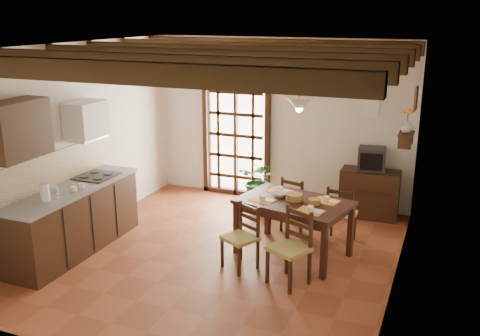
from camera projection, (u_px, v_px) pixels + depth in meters
The scene contains 25 objects.
ground_plane at pixel (222, 256), 7.29m from camera, with size 5.00×5.00×0.00m, color brown.
room_shell at pixel (221, 125), 6.78m from camera, with size 4.52×5.02×2.81m.
ceiling_beams at pixel (220, 55), 6.53m from camera, with size 4.50×4.34×0.20m.
french_door at pixel (236, 131), 9.42m from camera, with size 1.26×0.11×2.32m.
kitchen_counter at pixel (74, 218), 7.33m from camera, with size 0.64×2.25×1.38m.
upper_cabinet at pixel (17, 130), 6.36m from camera, with size 0.35×0.80×0.70m, color black.
range_hood at pixel (86, 120), 7.49m from camera, with size 0.38×0.60×0.54m.
counter_items at pixel (75, 183), 7.27m from camera, with size 0.50×1.43×0.25m.
dining_table at pixel (294, 208), 7.14m from camera, with size 1.61×1.22×0.78m.
chair_near_left at pixel (241, 249), 6.88m from camera, with size 0.52×0.51×0.85m.
chair_near_right at pixel (289, 261), 6.48m from camera, with size 0.56×0.55×0.93m.
chair_far_left at pixel (296, 214), 8.04m from camera, with size 0.48×0.47×0.86m.
chair_far_right at pixel (341, 225), 7.64m from camera, with size 0.41×0.39×0.86m.
table_setting at pixel (294, 197), 7.10m from camera, with size 1.05×0.70×0.10m.
table_bowl at pixel (280, 194), 7.29m from camera, with size 0.22×0.22×0.05m, color white.
sideboard at pixel (369, 194), 8.58m from camera, with size 0.92×0.41×0.78m, color black.
crt_tv at pixel (372, 159), 8.41m from camera, with size 0.46×0.43×0.36m.
fuse_box at pixel (371, 107), 8.46m from camera, with size 0.25×0.03×0.32m, color white.
plant_pot at pixel (259, 204), 8.91m from camera, with size 0.36×0.36×0.22m, color maroon.
potted_plant at pixel (259, 178), 8.78m from camera, with size 1.62×1.39×1.81m, color #144C19.
wall_shelf at pixel (406, 136), 7.52m from camera, with size 0.20×0.42×0.20m.
shelf_vase at pixel (407, 127), 7.48m from camera, with size 0.15×0.15×0.15m, color #B2BFB2.
shelf_flowers at pixel (408, 112), 7.42m from camera, with size 0.14×0.14×0.36m.
framed_picture at pixel (416, 99), 7.34m from camera, with size 0.03×0.32×0.32m.
pendant_lamp at pixel (299, 103), 6.84m from camera, with size 0.36×0.36×0.84m.
Camera 1 is at (2.72, -6.08, 3.20)m, focal length 40.00 mm.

